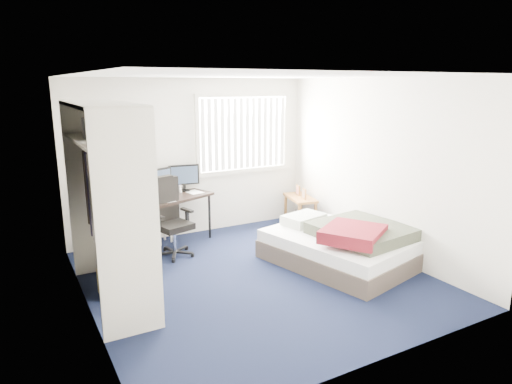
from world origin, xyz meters
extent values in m
plane|color=black|center=(0.00, 0.00, 0.00)|extent=(4.20, 4.20, 0.00)
plane|color=silver|center=(0.00, 2.10, 1.25)|extent=(4.00, 0.00, 4.00)
plane|color=silver|center=(0.00, -2.10, 1.25)|extent=(4.00, 0.00, 4.00)
plane|color=silver|center=(-2.00, 0.00, 1.25)|extent=(0.00, 4.20, 4.20)
plane|color=silver|center=(2.00, 0.00, 1.25)|extent=(0.00, 4.20, 4.20)
plane|color=white|center=(0.00, 0.00, 2.50)|extent=(4.20, 4.20, 0.00)
cube|color=white|center=(0.90, 2.08, 1.60)|extent=(1.60, 0.02, 1.20)
cube|color=beige|center=(0.90, 2.05, 2.23)|extent=(1.72, 0.06, 0.06)
cube|color=beige|center=(0.90, 2.05, 0.97)|extent=(1.72, 0.06, 0.06)
cube|color=white|center=(0.90, 2.02, 1.60)|extent=(1.60, 0.04, 1.16)
cube|color=beige|center=(-1.70, -0.60, 1.10)|extent=(0.60, 0.04, 2.20)
cube|color=beige|center=(-1.70, 1.20, 1.10)|extent=(0.60, 0.04, 2.20)
cube|color=beige|center=(-1.70, 0.30, 2.20)|extent=(0.60, 1.80, 0.04)
cube|color=beige|center=(-1.70, 0.30, 1.82)|extent=(0.56, 1.74, 0.03)
cylinder|color=silver|center=(-1.70, 0.30, 1.70)|extent=(0.03, 1.72, 0.03)
cube|color=#26262B|center=(-1.70, 0.20, 1.25)|extent=(0.38, 1.10, 0.90)
cube|color=beige|center=(-1.38, 0.75, 1.10)|extent=(0.03, 0.90, 2.20)
cube|color=white|center=(-1.70, -0.15, 1.96)|extent=(0.38, 0.30, 0.24)
cube|color=gray|center=(-1.70, 0.35, 1.95)|extent=(0.34, 0.28, 0.22)
cube|color=black|center=(-0.65, 1.73, 0.73)|extent=(1.67, 1.21, 0.04)
cylinder|color=black|center=(-1.20, 1.20, 0.35)|extent=(0.04, 0.04, 0.71)
cylinder|color=black|center=(-1.41, 1.75, 0.35)|extent=(0.04, 0.04, 0.71)
cylinder|color=black|center=(0.10, 1.71, 0.35)|extent=(0.04, 0.04, 0.71)
cylinder|color=black|center=(-0.11, 2.26, 0.35)|extent=(0.04, 0.04, 0.71)
cube|color=white|center=(-1.15, 1.67, 1.03)|extent=(0.48, 0.21, 0.36)
cube|color=white|center=(-1.15, 1.67, 1.03)|extent=(0.42, 0.17, 0.31)
cube|color=black|center=(-0.65, 1.86, 1.01)|extent=(0.46, 0.20, 0.32)
cube|color=#1E2838|center=(-0.65, 1.86, 1.01)|extent=(0.40, 0.16, 0.27)
cube|color=black|center=(-0.19, 2.00, 1.01)|extent=(0.46, 0.20, 0.32)
cube|color=#1E2838|center=(-0.19, 2.00, 1.01)|extent=(0.40, 0.16, 0.27)
cube|color=white|center=(-0.76, 1.58, 0.76)|extent=(0.42, 0.28, 0.02)
cube|color=black|center=(-0.48, 1.69, 0.76)|extent=(0.09, 0.11, 0.02)
cylinder|color=silver|center=(-0.35, 1.79, 0.83)|extent=(0.08, 0.08, 0.16)
cube|color=white|center=(-0.65, 1.73, 0.75)|extent=(0.38, 0.37, 0.00)
cube|color=black|center=(-0.65, 1.24, 0.05)|extent=(0.66, 0.66, 0.11)
cylinder|color=silver|center=(-0.65, 1.24, 0.24)|extent=(0.05, 0.05, 0.35)
cube|color=black|center=(-0.65, 1.24, 0.44)|extent=(0.55, 0.55, 0.09)
cube|color=black|center=(-0.70, 1.44, 0.80)|extent=(0.45, 0.21, 0.62)
cube|color=black|center=(-0.70, 1.44, 1.06)|extent=(0.29, 0.18, 0.14)
cube|color=black|center=(-0.88, 1.18, 0.63)|extent=(0.13, 0.26, 0.04)
cube|color=black|center=(-0.42, 1.31, 0.63)|extent=(0.13, 0.26, 0.04)
cube|color=white|center=(-0.63, 1.85, 0.23)|extent=(0.37, 0.34, 0.03)
cylinder|color=white|center=(-0.71, 1.73, 0.11)|extent=(0.04, 0.04, 0.22)
cylinder|color=white|center=(-0.77, 1.88, 0.11)|extent=(0.04, 0.04, 0.22)
cylinder|color=white|center=(-0.50, 1.82, 0.11)|extent=(0.04, 0.04, 0.22)
cylinder|color=white|center=(-0.56, 1.97, 0.11)|extent=(0.04, 0.04, 0.22)
cube|color=brown|center=(1.75, 1.57, 0.49)|extent=(0.52, 0.80, 0.04)
cube|color=brown|center=(1.54, 1.28, 0.23)|extent=(0.05, 0.05, 0.47)
cube|color=brown|center=(1.68, 1.93, 0.23)|extent=(0.05, 0.05, 0.47)
cube|color=brown|center=(1.82, 1.22, 0.23)|extent=(0.05, 0.05, 0.47)
cube|color=brown|center=(1.96, 1.86, 0.23)|extent=(0.05, 0.05, 0.47)
cube|color=brown|center=(1.71, 1.41, 0.60)|extent=(0.05, 0.14, 0.18)
cube|color=brown|center=(1.77, 1.68, 0.60)|extent=(0.05, 0.14, 0.18)
cube|color=#453931|center=(1.25, -0.11, 0.12)|extent=(1.81, 2.16, 0.25)
cube|color=white|center=(1.25, -0.11, 0.32)|extent=(1.76, 2.11, 0.17)
cube|color=silver|center=(1.10, 0.53, 0.48)|extent=(0.68, 0.53, 0.14)
cube|color=#303729|center=(1.45, -0.32, 0.47)|extent=(1.20, 1.30, 0.18)
cube|color=maroon|center=(1.14, -0.50, 0.55)|extent=(1.00, 0.99, 0.16)
cube|color=tan|center=(-1.65, 0.42, 0.14)|extent=(0.38, 0.29, 0.29)
camera|label=1|loc=(-2.62, -4.73, 2.41)|focal=32.00mm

